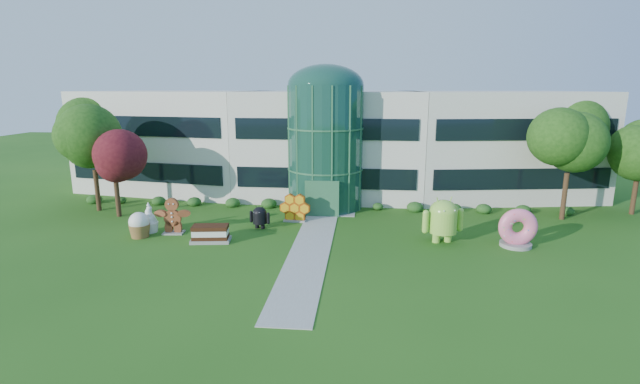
# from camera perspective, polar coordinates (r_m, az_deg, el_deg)

# --- Properties ---
(ground) EXTENTS (140.00, 140.00, 0.00)m
(ground) POSITION_cam_1_polar(r_m,az_deg,el_deg) (27.06, -1.56, -8.20)
(ground) COLOR #215114
(ground) RESTS_ON ground
(building) EXTENTS (46.00, 15.00, 9.30)m
(building) POSITION_cam_1_polar(r_m,az_deg,el_deg) (43.47, 1.37, 6.15)
(building) COLOR beige
(building) RESTS_ON ground
(atrium) EXTENTS (6.00, 6.00, 9.80)m
(atrium) POSITION_cam_1_polar(r_m,az_deg,el_deg) (37.50, 0.68, 5.47)
(atrium) COLOR #194738
(atrium) RESTS_ON ground
(walkway) EXTENTS (2.40, 20.00, 0.04)m
(walkway) POSITION_cam_1_polar(r_m,az_deg,el_deg) (28.91, -1.06, -6.75)
(walkway) COLOR #9E9E93
(walkway) RESTS_ON ground
(tree_red) EXTENTS (4.00, 4.00, 6.00)m
(tree_red) POSITION_cam_1_polar(r_m,az_deg,el_deg) (38.13, -23.86, 1.60)
(tree_red) COLOR #3F0C14
(tree_red) RESTS_ON ground
(trees_backdrop) EXTENTS (52.00, 8.00, 8.40)m
(trees_backdrop) POSITION_cam_1_polar(r_m,az_deg,el_deg) (38.58, 0.81, 4.63)
(trees_backdrop) COLOR #194110
(trees_backdrop) RESTS_ON ground
(android_green) EXTENTS (3.28, 2.63, 3.25)m
(android_green) POSITION_cam_1_polar(r_m,az_deg,el_deg) (30.38, 14.92, -3.04)
(android_green) COLOR #91D042
(android_green) RESTS_ON ground
(android_black) EXTENTS (1.79, 1.39, 1.81)m
(android_black) POSITION_cam_1_polar(r_m,az_deg,el_deg) (32.66, -7.44, -2.92)
(android_black) COLOR black
(android_black) RESTS_ON ground
(donut) EXTENTS (2.39, 1.15, 2.48)m
(donut) POSITION_cam_1_polar(r_m,az_deg,el_deg) (31.15, 23.10, -4.00)
(donut) COLOR #D95274
(donut) RESTS_ON ground
(gingerbread) EXTENTS (2.78, 1.28, 2.49)m
(gingerbread) POSITION_cam_1_polar(r_m,az_deg,el_deg) (32.71, -17.69, -2.79)
(gingerbread) COLOR brown
(gingerbread) RESTS_ON ground
(ice_cream_sandwich) EXTENTS (2.61, 1.55, 1.10)m
(ice_cream_sandwich) POSITION_cam_1_polar(r_m,az_deg,el_deg) (30.50, -13.33, -5.00)
(ice_cream_sandwich) COLOR black
(ice_cream_sandwich) RESTS_ON ground
(honeycomb) EXTENTS (2.45, 1.05, 1.88)m
(honeycomb) POSITION_cam_1_polar(r_m,az_deg,el_deg) (34.09, -3.09, -2.10)
(honeycomb) COLOR gold
(honeycomb) RESTS_ON ground
(froyo) EXTENTS (1.58, 1.58, 2.08)m
(froyo) POSITION_cam_1_polar(r_m,az_deg,el_deg) (33.55, -20.27, -2.95)
(froyo) COLOR white
(froyo) RESTS_ON ground
(cupcake) EXTENTS (1.78, 1.78, 1.70)m
(cupcake) POSITION_cam_1_polar(r_m,az_deg,el_deg) (32.75, -21.35, -3.76)
(cupcake) COLOR white
(cupcake) RESTS_ON ground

